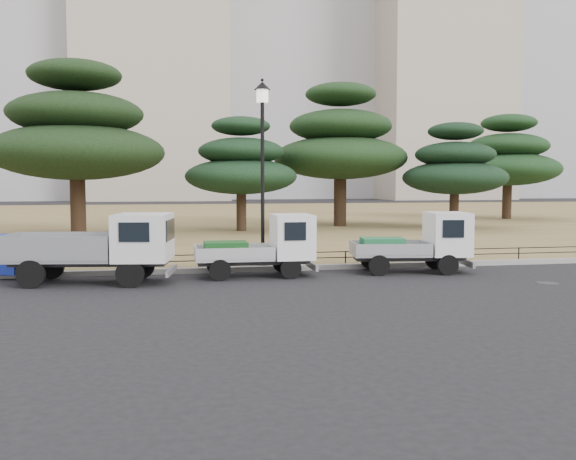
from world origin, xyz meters
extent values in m
plane|color=black|center=(0.00, 0.00, 0.00)|extent=(220.00, 220.00, 0.00)
cube|color=olive|center=(0.00, 30.60, 0.07)|extent=(120.00, 56.00, 0.15)
cube|color=gray|center=(0.00, 2.60, 0.08)|extent=(120.00, 0.25, 0.16)
cylinder|color=black|center=(-4.50, 0.21, 0.37)|extent=(0.75, 0.26, 0.73)
cylinder|color=black|center=(-4.26, 1.77, 0.37)|extent=(0.75, 0.26, 0.73)
cylinder|color=black|center=(-7.00, 0.60, 0.37)|extent=(0.75, 0.26, 0.73)
cylinder|color=black|center=(-6.76, 2.16, 0.37)|extent=(0.75, 0.26, 0.73)
cube|color=#2D2D30|center=(-5.59, 1.18, 0.56)|extent=(4.17, 1.49, 0.13)
cube|color=gray|center=(-6.32, 1.29, 0.98)|extent=(3.04, 2.02, 0.71)
cube|color=silver|center=(-4.17, 0.96, 1.25)|extent=(1.67, 1.94, 1.25)
cylinder|color=black|center=(-0.13, 0.91, 0.30)|extent=(0.60, 0.16, 0.60)
cylinder|color=black|center=(-0.12, 2.22, 0.30)|extent=(0.60, 0.16, 0.60)
cylinder|color=black|center=(-2.12, 0.93, 0.30)|extent=(0.60, 0.16, 0.60)
cylinder|color=black|center=(-2.11, 2.24, 0.30)|extent=(0.60, 0.16, 0.60)
cube|color=#2D2D30|center=(-1.09, 1.58, 0.44)|extent=(3.21, 0.76, 0.14)
cube|color=#B3B6BB|center=(-1.68, 1.58, 0.71)|extent=(2.22, 1.37, 0.40)
cube|color=white|center=(0.04, 1.57, 1.15)|extent=(1.13, 1.48, 1.28)
cube|color=#164D1B|center=(-1.90, 1.58, 0.80)|extent=(1.22, 0.89, 0.44)
cylinder|color=black|center=(4.52, 0.73, 0.30)|extent=(0.63, 0.25, 0.61)
cylinder|color=black|center=(4.71, 2.06, 0.30)|extent=(0.63, 0.25, 0.61)
cylinder|color=black|center=(2.51, 1.01, 0.30)|extent=(0.63, 0.25, 0.61)
cylinder|color=black|center=(2.70, 2.34, 0.30)|extent=(0.63, 0.25, 0.61)
cube|color=#2D2D30|center=(3.64, 1.53, 0.45)|extent=(3.36, 1.21, 0.14)
cube|color=#979A9E|center=(3.05, 1.62, 0.72)|extent=(2.44, 1.69, 0.41)
cube|color=silver|center=(4.79, 1.37, 1.16)|extent=(1.34, 1.65, 1.29)
cube|color=#1E6A3E|center=(2.83, 1.65, 0.82)|extent=(1.36, 1.07, 0.45)
cylinder|color=black|center=(-0.62, 2.90, 0.23)|extent=(0.43, 0.43, 0.15)
cylinder|color=black|center=(-0.62, 2.90, 2.72)|extent=(0.12, 0.12, 4.84)
cylinder|color=white|center=(-0.62, 2.90, 5.33)|extent=(0.39, 0.39, 0.39)
cone|color=black|center=(-0.62, 2.90, 5.65)|extent=(0.50, 0.50, 0.24)
cylinder|color=black|center=(0.00, 2.75, 0.35)|extent=(38.00, 0.03, 0.03)
cylinder|color=black|center=(0.00, 2.75, 0.53)|extent=(38.00, 0.03, 0.03)
cylinder|color=black|center=(0.00, 2.75, 0.35)|extent=(0.04, 0.04, 0.40)
cube|color=#14289F|center=(-8.24, 2.83, 0.53)|extent=(1.95, 1.70, 0.76)
cube|color=#14289F|center=(-7.92, 2.67, 1.07)|extent=(0.94, 0.88, 0.33)
cylinder|color=#2D2D30|center=(6.50, -1.20, 0.01)|extent=(0.60, 0.60, 0.01)
cylinder|color=black|center=(-7.69, 15.83, 1.78)|extent=(0.74, 0.74, 3.27)
ellipsoid|color=black|center=(-7.69, 15.83, 4.15)|extent=(8.38, 8.38, 2.68)
ellipsoid|color=black|center=(-7.69, 15.83, 5.99)|extent=(6.40, 6.40, 2.05)
ellipsoid|color=black|center=(-7.69, 15.83, 7.83)|extent=(4.42, 4.42, 1.41)
cylinder|color=black|center=(0.41, 17.00, 1.32)|extent=(0.53, 0.53, 2.34)
ellipsoid|color=black|center=(0.41, 17.00, 3.01)|extent=(5.89, 5.89, 1.88)
ellipsoid|color=black|center=(0.41, 17.00, 4.33)|extent=(4.50, 4.50, 1.44)
ellipsoid|color=black|center=(0.41, 17.00, 5.64)|extent=(3.10, 3.10, 0.99)
cylinder|color=black|center=(6.53, 19.55, 1.77)|extent=(0.73, 0.73, 3.24)
ellipsoid|color=black|center=(6.53, 19.55, 4.12)|extent=(7.81, 7.81, 2.50)
ellipsoid|color=black|center=(6.53, 19.55, 5.95)|extent=(5.96, 5.96, 1.91)
ellipsoid|color=black|center=(6.53, 19.55, 7.77)|extent=(4.12, 4.12, 1.32)
cylinder|color=black|center=(12.35, 16.76, 1.30)|extent=(0.52, 0.52, 2.29)
ellipsoid|color=black|center=(12.35, 16.76, 2.96)|extent=(5.82, 5.82, 1.86)
ellipsoid|color=black|center=(12.35, 16.76, 4.25)|extent=(4.44, 4.44, 1.42)
ellipsoid|color=black|center=(12.35, 16.76, 5.54)|extent=(3.07, 3.07, 0.98)
cylinder|color=black|center=(19.99, 24.43, 1.57)|extent=(0.64, 0.64, 2.83)
ellipsoid|color=#163217|center=(19.99, 24.43, 3.62)|extent=(7.23, 7.23, 2.31)
ellipsoid|color=#163217|center=(19.99, 24.43, 5.21)|extent=(5.52, 5.52, 1.77)
ellipsoid|color=#163217|center=(19.99, 24.43, 6.80)|extent=(3.81, 3.81, 1.22)
cube|color=#AAA08C|center=(-5.00, 85.00, 27.50)|extent=(22.00, 20.00, 55.00)
cube|color=#AAA08C|center=(40.00, 82.00, 24.00)|extent=(20.00, 18.00, 48.00)
cube|color=#A0A0A5|center=(58.00, 90.00, 35.00)|extent=(24.00, 20.00, 70.00)
camera|label=1|loc=(-3.64, -16.64, 2.73)|focal=40.00mm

